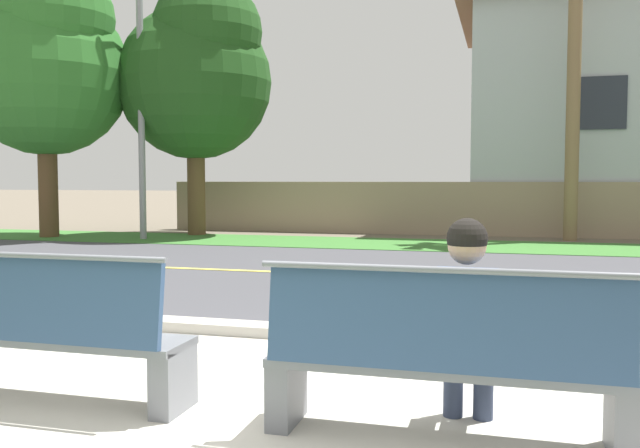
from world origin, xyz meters
The scene contains 13 objects.
ground_plane centered at (0.00, 8.00, 0.00)m, with size 140.00×140.00×0.00m, color #665B4C.
sidewalk_pavement centered at (0.00, 0.40, 0.01)m, with size 44.00×3.60×0.01m, color beige.
curb_edge centered at (0.00, 2.35, 0.06)m, with size 44.00×0.30×0.11m, color #ADA89E.
street_asphalt centered at (0.00, 6.50, 0.00)m, with size 52.00×8.00×0.01m, color #424247.
road_centre_line centered at (0.00, 6.50, 0.01)m, with size 48.00×0.14×0.01m, color #E0CC4C.
far_verge_grass centered at (0.00, 11.59, 0.01)m, with size 48.00×2.80×0.02m, color #38702D.
bench_left centered at (-1.29, 0.16, 0.46)m, with size 1.99×0.48×1.01m.
bench_right centered at (1.29, 0.16, 0.46)m, with size 1.99×0.48×1.01m.
seated_person_blue centered at (1.41, 0.33, 0.68)m, with size 0.52×0.68×1.25m.
streetlamp centered at (-6.90, 11.40, 3.97)m, with size 0.24×2.10×6.94m.
shade_tree_far_left centered at (-9.40, 11.06, 4.43)m, with size 4.13×4.13×6.82m.
shade_tree_left centered at (-6.09, 12.66, 4.26)m, with size 3.98×3.98×6.56m.
garden_wall centered at (-1.11, 14.52, 0.70)m, with size 13.00×0.36×1.40m, color gray.
Camera 1 is at (1.60, -3.52, 1.46)m, focal length 37.96 mm.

